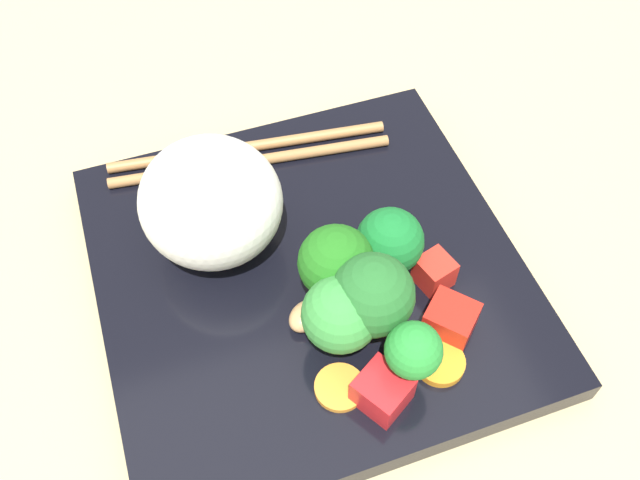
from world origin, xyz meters
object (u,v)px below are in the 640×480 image
at_px(square_plate, 309,275).
at_px(rice_mound, 211,203).
at_px(chopstick_pair, 250,154).
at_px(broccoli_floret_3, 336,263).
at_px(carrot_slice_2, 340,387).

bearing_deg(square_plate, rice_mound, -37.18).
relative_size(rice_mound, chopstick_pair, 0.44).
xyz_separation_m(rice_mound, broccoli_floret_3, (-0.06, 0.07, -0.01)).
bearing_deg(carrot_slice_2, rice_mound, -71.56).
height_order(rice_mound, broccoli_floret_3, rice_mound).
relative_size(square_plate, rice_mound, 3.01).
relative_size(square_plate, chopstick_pair, 1.31).
height_order(carrot_slice_2, chopstick_pair, chopstick_pair).
height_order(square_plate, chopstick_pair, chopstick_pair).
bearing_deg(rice_mound, chopstick_pair, -120.63).
distance_m(square_plate, chopstick_pair, 0.11).
bearing_deg(broccoli_floret_3, rice_mound, -47.01).
height_order(square_plate, rice_mound, rice_mound).
height_order(rice_mound, carrot_slice_2, rice_mound).
bearing_deg(rice_mound, carrot_slice_2, 108.44).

